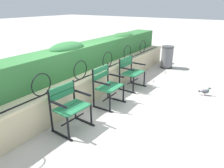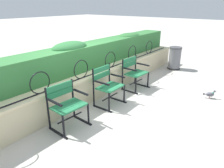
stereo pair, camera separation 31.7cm
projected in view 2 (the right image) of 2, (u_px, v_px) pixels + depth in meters
ground_plane at (115, 108)px, 4.60m from camera, size 60.00×60.00×0.00m
stone_wall at (90, 87)px, 4.93m from camera, size 8.35×0.41×0.63m
iron_arch_fence at (83, 70)px, 4.51m from camera, size 7.79×0.02×0.42m
hedge_row at (73, 58)px, 4.96m from camera, size 8.19×0.62×0.72m
park_chair_left at (66, 104)px, 3.78m from camera, size 0.64×0.55×0.82m
park_chair_centre at (107, 85)px, 4.63m from camera, size 0.62×0.53×0.88m
park_chair_right at (134, 72)px, 5.53m from camera, size 0.66×0.55×0.84m
pigeon_far_side at (210, 94)px, 5.03m from camera, size 0.17×0.28×0.22m
trash_bin at (175, 59)px, 7.22m from camera, size 0.44×0.44×0.78m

